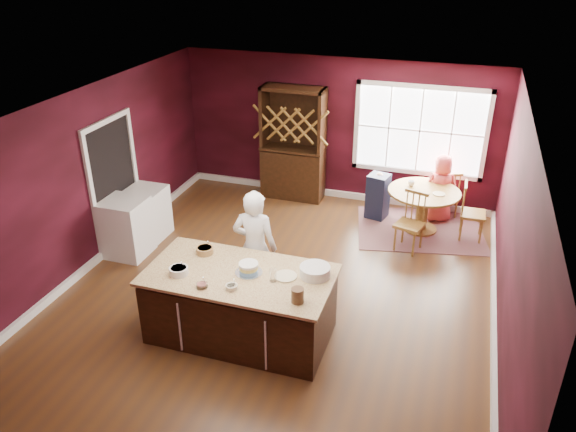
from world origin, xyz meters
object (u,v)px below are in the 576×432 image
object	(u,v)px
kitchen_island	(240,306)
high_chair	(378,195)
baker	(255,248)
layer_cake	(249,268)
chair_north	(448,193)
chair_east	(473,212)
dining_table	(423,202)
dryer	(148,212)
seated_woman	(441,188)
toddler	(384,175)
hutch	(293,144)
chair_south	(410,222)
washer	(126,228)

from	to	relation	value
kitchen_island	high_chair	world-z (taller)	kitchen_island
kitchen_island	baker	bearing A→B (deg)	96.49
layer_cake	high_chair	distance (m)	3.99
kitchen_island	baker	size ratio (longest dim) A/B	1.37
chair_north	high_chair	distance (m)	1.28
layer_cake	chair_east	size ratio (longest dim) A/B	0.34
dining_table	dryer	distance (m)	4.69
seated_woman	toddler	distance (m)	1.03
hutch	dryer	size ratio (longest dim) A/B	2.48
high_chair	dryer	xyz separation A→B (m)	(-3.58, -1.90, 0.01)
chair_south	washer	xyz separation A→B (m)	(-4.27, -1.51, -0.03)
dining_table	chair_north	bearing A→B (deg)	63.17
seated_woman	washer	size ratio (longest dim) A/B	1.31
baker	chair_east	world-z (taller)	baker
hutch	washer	world-z (taller)	hutch
washer	hutch	bearing A→B (deg)	57.83
dining_table	washer	world-z (taller)	washer
toddler	dryer	xyz separation A→B (m)	(-3.64, -1.98, -0.37)
chair_north	dryer	size ratio (longest dim) A/B	1.03
baker	hutch	size ratio (longest dim) A/B	0.78
kitchen_island	dining_table	bearing A→B (deg)	62.38
high_chair	washer	bearing A→B (deg)	-131.59
seated_woman	chair_east	bearing A→B (deg)	120.14
layer_cake	chair_east	bearing A→B (deg)	53.45
baker	chair_south	xyz separation A→B (m)	(1.85, 2.08, -0.34)
chair_north	toddler	bearing A→B (deg)	-1.44
baker	seated_woman	xyz separation A→B (m)	(2.23, 3.34, -0.23)
chair_east	hutch	size ratio (longest dim) A/B	0.46
chair_south	baker	bearing A→B (deg)	-115.86
toddler	dryer	world-z (taller)	toddler
kitchen_island	high_chair	size ratio (longest dim) A/B	2.69
baker	hutch	bearing A→B (deg)	-84.67
dining_table	layer_cake	distance (m)	4.01
layer_cake	dryer	world-z (taller)	layer_cake
chair_north	toddler	distance (m)	1.24
seated_woman	washer	xyz separation A→B (m)	(-4.64, -2.77, -0.15)
chair_south	chair_north	bearing A→B (deg)	87.27
kitchen_island	dryer	distance (m)	3.19
hutch	washer	distance (m)	3.53
kitchen_island	hutch	world-z (taller)	hutch
kitchen_island	seated_woman	bearing A→B (deg)	62.55
baker	chair_east	xyz separation A→B (m)	(2.81, 2.81, -0.34)
chair_north	dining_table	bearing A→B (deg)	42.89
kitchen_island	baker	xyz separation A→B (m)	(-0.09, 0.77, 0.41)
chair_south	hutch	size ratio (longest dim) A/B	0.46
baker	washer	distance (m)	2.51
baker	high_chair	xyz separation A→B (m)	(1.16, 3.11, -0.41)
washer	dining_table	bearing A→B (deg)	27.37
layer_cake	chair_south	world-z (taller)	layer_cake
dining_table	seated_woman	distance (m)	0.56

